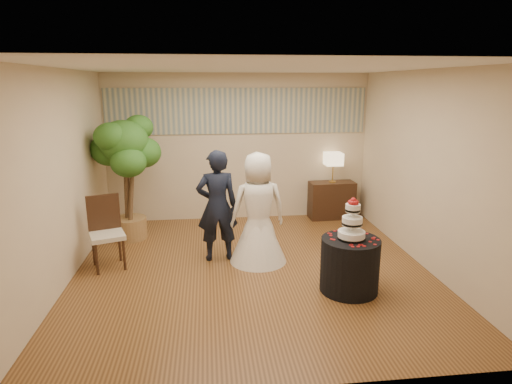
{
  "coord_description": "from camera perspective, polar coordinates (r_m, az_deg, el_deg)",
  "views": [
    {
      "loc": [
        -0.6,
        -5.66,
        2.6
      ],
      "look_at": [
        0.1,
        0.4,
        1.05
      ],
      "focal_mm": 30.0,
      "sensor_mm": 36.0,
      "label": 1
    }
  ],
  "objects": [
    {
      "name": "floor",
      "position": [
        6.26,
        -0.5,
        -10.29
      ],
      "size": [
        5.0,
        5.0,
        0.0
      ],
      "primitive_type": "cube",
      "color": "brown",
      "rests_on": "ground"
    },
    {
      "name": "ceiling",
      "position": [
        5.7,
        -0.56,
        16.26
      ],
      "size": [
        5.0,
        5.0,
        0.0
      ],
      "primitive_type": "cube",
      "color": "white",
      "rests_on": "wall_back"
    },
    {
      "name": "wall_back",
      "position": [
        8.27,
        -2.37,
        5.9
      ],
      "size": [
        5.0,
        0.06,
        2.8
      ],
      "primitive_type": "cube",
      "color": "beige",
      "rests_on": "ground"
    },
    {
      "name": "wall_front",
      "position": [
        3.44,
        3.9,
        -6.23
      ],
      "size": [
        5.0,
        0.06,
        2.8
      ],
      "primitive_type": "cube",
      "color": "beige",
      "rests_on": "ground"
    },
    {
      "name": "wall_left",
      "position": [
        6.09,
        -24.61,
        1.58
      ],
      "size": [
        0.06,
        5.0,
        2.8
      ],
      "primitive_type": "cube",
      "color": "beige",
      "rests_on": "ground"
    },
    {
      "name": "wall_right",
      "position": [
        6.57,
        21.74,
        2.7
      ],
      "size": [
        0.06,
        5.0,
        2.8
      ],
      "primitive_type": "cube",
      "color": "beige",
      "rests_on": "ground"
    },
    {
      "name": "mural_border",
      "position": [
        8.18,
        -2.41,
        10.73
      ],
      "size": [
        4.9,
        0.02,
        0.85
      ],
      "primitive_type": "cube",
      "color": "#999F8D",
      "rests_on": "wall_back"
    },
    {
      "name": "groom",
      "position": [
        6.37,
        -5.2,
        -1.85
      ],
      "size": [
        0.65,
        0.46,
        1.68
      ],
      "primitive_type": "imported",
      "rotation": [
        0.0,
        0.0,
        3.24
      ],
      "color": "black",
      "rests_on": "floor"
    },
    {
      "name": "bride",
      "position": [
        6.27,
        0.29,
        -2.16
      ],
      "size": [
        0.94,
        0.94,
        1.66
      ],
      "primitive_type": "imported",
      "rotation": [
        0.0,
        0.0,
        3.25
      ],
      "color": "white",
      "rests_on": "floor"
    },
    {
      "name": "cake_table",
      "position": [
        5.67,
        12.38,
        -9.48
      ],
      "size": [
        0.98,
        0.98,
        0.7
      ],
      "primitive_type": "cylinder",
      "rotation": [
        0.0,
        0.0,
        0.43
      ],
      "color": "black",
      "rests_on": "floor"
    },
    {
      "name": "wedding_cake",
      "position": [
        5.45,
        12.72,
        -3.48
      ],
      "size": [
        0.35,
        0.35,
        0.54
      ],
      "primitive_type": null,
      "color": "white",
      "rests_on": "cake_table"
    },
    {
      "name": "console",
      "position": [
        8.58,
        10.04,
        -1.07
      ],
      "size": [
        0.89,
        0.42,
        0.73
      ],
      "primitive_type": "cube",
      "rotation": [
        0.0,
        0.0,
        0.03
      ],
      "color": "#311D11",
      "rests_on": "floor"
    },
    {
      "name": "table_lamp",
      "position": [
        8.43,
        10.23,
        3.23
      ],
      "size": [
        0.32,
        0.32,
        0.58
      ],
      "primitive_type": null,
      "color": "beige",
      "rests_on": "console"
    },
    {
      "name": "ficus_tree",
      "position": [
        7.48,
        -16.92,
        1.83
      ],
      "size": [
        1.27,
        1.27,
        2.14
      ],
      "primitive_type": null,
      "rotation": [
        0.0,
        0.0,
        -1.28
      ],
      "color": "#2E631F",
      "rests_on": "floor"
    },
    {
      "name": "side_chair",
      "position": [
        6.49,
        -19.25,
        -5.23
      ],
      "size": [
        0.62,
        0.63,
        1.05
      ],
      "primitive_type": null,
      "rotation": [
        0.0,
        0.0,
        0.34
      ],
      "color": "#311D11",
      "rests_on": "floor"
    }
  ]
}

